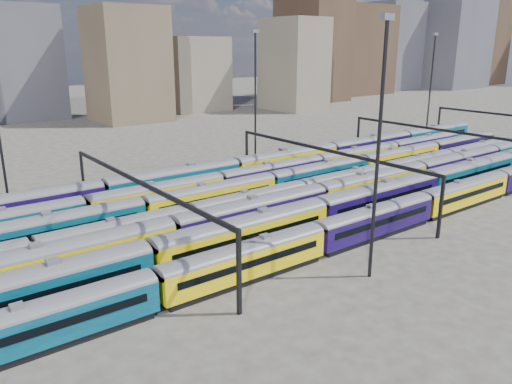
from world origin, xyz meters
TOP-DOWN VIEW (x-y plane):
  - ground at (0.00, 0.00)m, footprint 500.00×500.00m
  - rake_0 at (4.04, -15.00)m, footprint 137.56×2.87m
  - rake_1 at (-0.73, -10.00)m, footprint 137.38×3.35m
  - rake_2 at (4.07, -5.00)m, footprint 135.33×3.30m
  - rake_3 at (-4.01, 0.00)m, footprint 130.90×2.74m
  - rake_4 at (3.52, 5.00)m, footprint 125.27×3.05m
  - rake_5 at (-12.80, 10.00)m, footprint 145.02×3.03m
  - rake_6 at (3.97, 15.00)m, footprint 136.63×3.33m
  - gantry_1 at (-20.00, 0.00)m, footprint 0.35×40.35m
  - gantry_2 at (10.00, 0.00)m, footprint 0.35×40.35m
  - gantry_3 at (40.00, 0.00)m, footprint 0.35×40.35m
  - mast_2 at (-5.00, -22.00)m, footprint 1.40×0.50m
  - mast_3 at (15.00, 24.00)m, footprint 1.40×0.50m
  - mast_5 at (65.00, 20.00)m, footprint 1.40×0.50m
  - skyline at (104.75, 105.73)m, footprint 399.22×60.48m

SIDE VIEW (x-z plane):
  - ground at x=0.00m, z-range 0.00..0.00m
  - rake_3 at x=-4.01m, z-range 0.12..4.71m
  - rake_0 at x=4.04m, z-range 0.12..4.95m
  - rake_5 at x=-12.80m, z-range 0.13..5.23m
  - rake_4 at x=3.52m, z-range 0.13..5.27m
  - rake_2 at x=4.07m, z-range 0.14..5.71m
  - rake_6 at x=3.97m, z-range 0.14..5.76m
  - rake_1 at x=-0.73m, z-range 0.14..5.80m
  - gantry_1 at x=-20.00m, z-range 2.78..10.80m
  - gantry_2 at x=10.00m, z-range 2.78..10.80m
  - gantry_3 at x=40.00m, z-range 2.78..10.80m
  - mast_2 at x=-5.00m, z-range 1.17..26.77m
  - mast_3 at x=15.00m, z-range 1.17..26.77m
  - mast_5 at x=65.00m, z-range 1.17..26.77m
  - skyline at x=104.75m, z-range -4.18..45.85m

